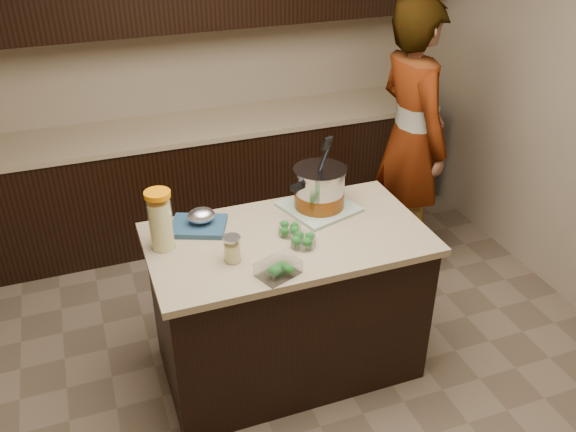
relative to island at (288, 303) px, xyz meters
name	(u,v)px	position (x,y,z in m)	size (l,w,h in m)	color
ground_plane	(288,363)	(0.00, 0.00, -0.45)	(4.00, 4.00, 0.00)	brown
room_shell	(288,84)	(0.00, 0.00, 1.26)	(4.04, 4.04, 2.72)	tan
back_cabinets	(208,115)	(0.00, 1.74, 0.49)	(3.60, 0.63, 2.33)	black
island	(288,303)	(0.00, 0.00, 0.00)	(1.46, 0.81, 0.90)	black
dish_towel	(319,207)	(0.26, 0.21, 0.46)	(0.36, 0.36, 0.02)	#517956
stock_pot	(319,190)	(0.26, 0.21, 0.56)	(0.39, 0.38, 0.42)	#B7B7BC
lemonade_pitcher	(161,222)	(-0.63, 0.12, 0.59)	(0.17, 0.17, 0.31)	#CFCC7E
mason_jar	(232,250)	(-0.33, -0.12, 0.51)	(0.10, 0.10, 0.14)	#CFCC7E
broccoli_tub_left	(290,230)	(0.01, 0.01, 0.47)	(0.14, 0.14, 0.06)	silver
broccoli_tub_right	(303,241)	(0.04, -0.12, 0.48)	(0.15, 0.15, 0.06)	silver
broccoli_tub_rect	(278,269)	(-0.16, -0.31, 0.48)	(0.23, 0.20, 0.07)	silver
blue_tray	(200,222)	(-0.41, 0.23, 0.49)	(0.35, 0.32, 0.11)	navy
person	(410,140)	(1.17, 0.78, 0.50)	(0.70, 0.46, 1.91)	gray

